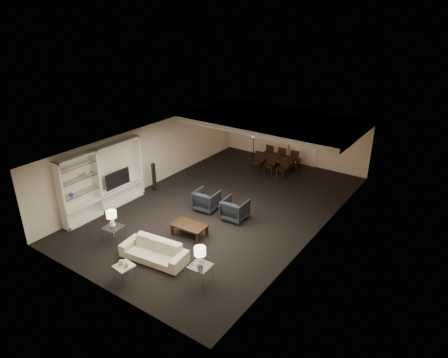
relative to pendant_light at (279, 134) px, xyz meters
name	(u,v)px	position (x,y,z in m)	size (l,w,h in m)	color
floor	(224,207)	(-0.30, -3.50, -1.92)	(11.00, 11.00, 0.00)	black
ceiling	(224,141)	(-0.30, -3.50, 0.58)	(7.00, 11.00, 0.02)	silver
wall_back	(293,136)	(-0.30, 2.00, -0.67)	(7.00, 0.02, 2.50)	beige
wall_front	(97,248)	(-0.30, -9.00, -0.67)	(7.00, 0.02, 2.50)	beige
wall_left	(152,155)	(-3.80, -3.50, -0.67)	(0.02, 11.00, 2.50)	beige
wall_right	(318,201)	(3.20, -3.50, -0.67)	(0.02, 11.00, 2.50)	beige
ceiling_soffit	(273,121)	(-0.30, 0.00, 0.48)	(7.00, 4.00, 0.20)	silver
curtains	(275,134)	(-1.20, 1.92, -0.72)	(1.50, 0.12, 2.40)	beige
door	(307,143)	(0.40, 1.97, -0.87)	(0.90, 0.05, 2.10)	silver
painting	(339,138)	(1.80, 1.96, -0.37)	(0.95, 0.04, 0.65)	#142D38
media_unit	(103,180)	(-3.61, -6.10, -0.74)	(0.38, 3.40, 2.35)	white
pendant_light	(279,134)	(0.00, 0.00, 0.00)	(0.52, 0.52, 0.24)	#D8591E
sofa	(154,251)	(-0.08, -7.32, -1.63)	(1.97, 0.77, 0.58)	beige
coffee_table	(189,230)	(-0.08, -5.72, -1.73)	(1.08, 0.63, 0.39)	black
armchair_left	(207,200)	(-0.68, -4.02, -1.55)	(0.78, 0.80, 0.73)	black
armchair_right	(235,209)	(0.52, -4.02, -1.55)	(0.78, 0.80, 0.73)	black
side_table_left	(114,234)	(-1.78, -7.32, -1.67)	(0.54, 0.54, 0.50)	white
side_table_right	(201,273)	(1.62, -7.32, -1.67)	(0.54, 0.54, 0.50)	white
table_lamp_left	(112,219)	(-1.78, -7.32, -1.14)	(0.31, 0.31, 0.56)	#F2E7CC
table_lamp_right	(200,257)	(1.62, -7.32, -1.14)	(0.31, 0.31, 0.56)	silver
marble_table	(125,272)	(-0.08, -8.42, -1.69)	(0.45, 0.45, 0.45)	white
gold_gourd_a	(121,262)	(-0.18, -8.42, -1.40)	(0.14, 0.14, 0.14)	#F0C17F
gold_gourd_b	(126,265)	(0.02, -8.42, -1.41)	(0.13, 0.13, 0.13)	#EDB57D
television	(116,178)	(-3.58, -5.56, -0.87)	(0.14, 1.03, 0.59)	black
vase_blue	(71,194)	(-3.61, -7.38, -0.78)	(0.16, 0.16, 0.16)	#2629A8
vase_amber	(86,173)	(-3.61, -6.72, -0.28)	(0.15, 0.15, 0.16)	#CE8744
floor_speaker	(154,177)	(-3.35, -3.91, -1.36)	(0.12, 0.12, 1.12)	black
dining_table	(276,164)	(-0.38, 0.64, -1.62)	(1.71, 0.95, 0.60)	black
chair_nl	(257,162)	(-0.98, -0.01, -1.47)	(0.41, 0.41, 0.89)	black
chair_nm	(269,165)	(-0.38, -0.01, -1.47)	(0.41, 0.41, 0.89)	black
chair_nr	(282,168)	(0.22, -0.01, -1.47)	(0.41, 0.41, 0.89)	black
chair_fl	(272,154)	(-0.98, 1.29, -1.47)	(0.41, 0.41, 0.89)	black
chair_fm	(284,156)	(-0.38, 1.29, -1.47)	(0.41, 0.41, 0.89)	black
chair_fr	(296,159)	(0.22, 1.29, -1.47)	(0.41, 0.41, 0.89)	black
floor_lamp	(253,148)	(-1.67, 0.79, -1.19)	(0.21, 0.21, 1.46)	black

